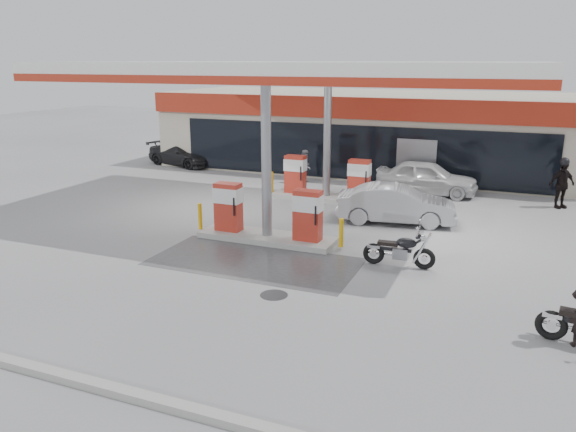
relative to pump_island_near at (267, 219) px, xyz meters
name	(u,v)px	position (x,y,z in m)	size (l,w,h in m)	color
ground	(239,259)	(0.00, -2.00, -0.71)	(90.00, 90.00, 0.00)	gray
wet_patch	(254,262)	(0.50, -2.00, -0.71)	(6.00, 3.00, 0.00)	#4C4C4F
drain_cover	(274,295)	(2.00, -4.00, -0.71)	(0.70, 0.70, 0.01)	#38383A
kerb	(63,377)	(0.00, -9.00, -0.64)	(28.00, 0.25, 0.15)	gray
store_building	(374,131)	(0.01, 13.94, 1.30)	(22.00, 8.22, 4.00)	beige
canopy	(301,72)	(0.00, 3.00, 4.56)	(16.00, 10.02, 5.51)	silver
pump_island_near	(267,219)	(0.00, 0.00, 0.00)	(5.14, 1.30, 1.78)	#9E9E99
pump_island_far	(326,183)	(0.00, 6.00, 0.00)	(5.14, 1.30, 1.78)	#9E9E99
parked_motorcycle	(400,251)	(4.48, -0.79, -0.25)	(2.04, 0.78, 1.05)	black
sedan_white	(426,178)	(3.71, 8.58, 0.03)	(1.74, 4.33, 1.47)	silver
attendant	(305,166)	(-1.99, 8.80, 0.08)	(0.77, 0.60, 1.58)	#58575C
hatchback_silver	(396,204)	(3.43, 3.60, -0.02)	(1.46, 4.18, 1.38)	#9A9CA1
parked_car_left	(182,154)	(-10.00, 10.54, -0.09)	(1.73, 4.26, 1.24)	black
biker_walking	(562,184)	(9.00, 8.20, 0.24)	(1.11, 0.46, 1.89)	black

